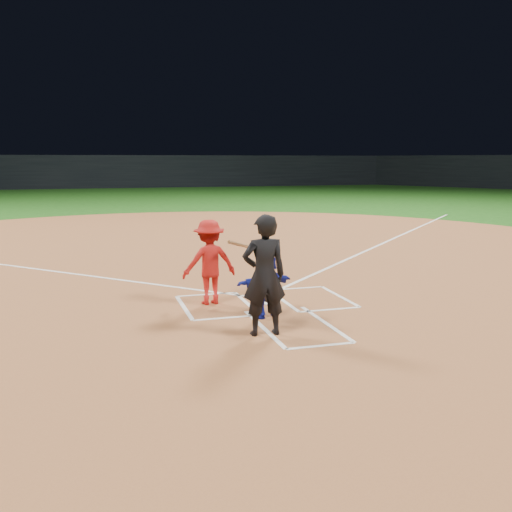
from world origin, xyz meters
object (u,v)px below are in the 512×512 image
object	(u,v)px
home_plate	(265,301)
catcher	(267,285)
batter_at_plate	(209,262)
umpire	(264,275)

from	to	relation	value
home_plate	catcher	size ratio (longest dim) A/B	0.52
batter_at_plate	catcher	bearing A→B (deg)	-58.13
umpire	home_plate	bearing A→B (deg)	-105.65
catcher	batter_at_plate	world-z (taller)	batter_at_plate
home_plate	catcher	world-z (taller)	catcher
home_plate	catcher	distance (m)	1.23
catcher	batter_at_plate	distance (m)	1.47
catcher	batter_at_plate	bearing A→B (deg)	-72.15
home_plate	catcher	xyz separation A→B (m)	(-0.29, -1.05, 0.57)
umpire	batter_at_plate	world-z (taller)	umpire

